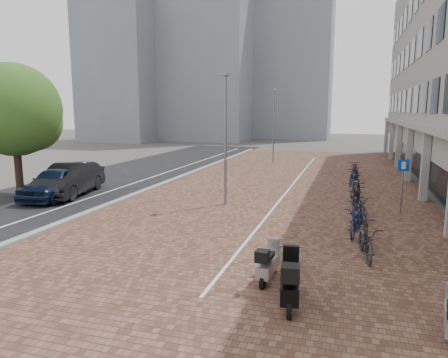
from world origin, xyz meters
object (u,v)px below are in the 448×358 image
car_navy (57,183)px  scooter_front (268,262)px  scooter_mid (290,280)px  car_dark (70,179)px  parking_sign (403,178)px

car_navy → scooter_front: 13.90m
scooter_mid → scooter_front: bearing=114.1°
scooter_front → scooter_mid: size_ratio=0.83×
car_navy → car_dark: car_dark is taller
car_dark → parking_sign: parking_sign is taller
car_dark → parking_sign: 15.92m
scooter_front → scooter_mid: 1.39m
car_dark → scooter_front: bearing=-44.6°
scooter_mid → car_dark: bearing=137.3°
scooter_front → parking_sign: parking_sign is taller
car_navy → scooter_front: car_navy is taller
car_dark → scooter_mid: 15.46m
car_dark → car_navy: bearing=-111.4°
car_dark → scooter_front: size_ratio=3.41×
scooter_front → parking_sign: 9.43m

